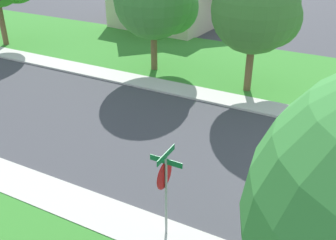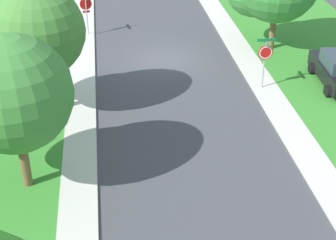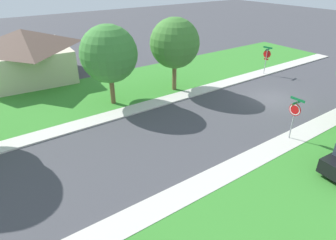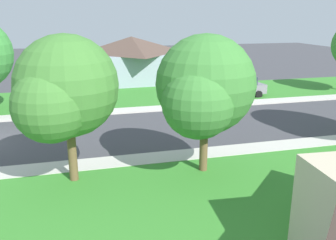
{
  "view_description": "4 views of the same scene",
  "coord_description": "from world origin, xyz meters",
  "px_view_note": "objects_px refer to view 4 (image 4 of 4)",
  "views": [
    {
      "loc": [
        -11.77,
        0.44,
        8.08
      ],
      "look_at": [
        -0.71,
        6.25,
        1.4
      ],
      "focal_mm": 42.0,
      "sensor_mm": 36.0,
      "label": 1
    },
    {
      "loc": [
        3.35,
        27.02,
        12.14
      ],
      "look_at": [
        1.0,
        9.14,
        1.4
      ],
      "focal_mm": 54.7,
      "sensor_mm": 36.0,
      "label": 2
    },
    {
      "loc": [
        -12.69,
        19.3,
        9.47
      ],
      "look_at": [
        -0.26,
        10.56,
        1.4
      ],
      "focal_mm": 30.7,
      "sensor_mm": 36.0,
      "label": 3
    },
    {
      "loc": [
        20.64,
        5.69,
        6.78
      ],
      "look_at": [
        2.9,
        10.31,
        1.4
      ],
      "focal_mm": 38.61,
      "sensor_mm": 36.0,
      "label": 4
    }
  ],
  "objects_px": {
    "tree_across_right": "(204,89)",
    "tree_sidewalk_mid": "(63,91)",
    "car_black_near_corner": "(59,92)",
    "house_left_setback": "(132,58)",
    "car_grey_behind_trees": "(240,87)",
    "stop_sign_far_corner": "(55,90)"
  },
  "relations": [
    {
      "from": "tree_across_right",
      "to": "tree_sidewalk_mid",
      "type": "xyz_separation_m",
      "value": [
        -0.44,
        -5.6,
        0.12
      ]
    },
    {
      "from": "car_black_near_corner",
      "to": "house_left_setback",
      "type": "height_order",
      "value": "house_left_setback"
    },
    {
      "from": "car_black_near_corner",
      "to": "tree_sidewalk_mid",
      "type": "height_order",
      "value": "tree_sidewalk_mid"
    },
    {
      "from": "car_grey_behind_trees",
      "to": "tree_sidewalk_mid",
      "type": "distance_m",
      "value": 19.58
    },
    {
      "from": "stop_sign_far_corner",
      "to": "car_black_near_corner",
      "type": "relative_size",
      "value": 0.63
    },
    {
      "from": "tree_sidewalk_mid",
      "to": "car_grey_behind_trees",
      "type": "bearing_deg",
      "value": 133.75
    },
    {
      "from": "stop_sign_far_corner",
      "to": "house_left_setback",
      "type": "xyz_separation_m",
      "value": [
        -12.49,
        7.25,
        0.49
      ]
    },
    {
      "from": "car_black_near_corner",
      "to": "tree_across_right",
      "type": "bearing_deg",
      "value": 22.67
    },
    {
      "from": "tree_sidewalk_mid",
      "to": "house_left_setback",
      "type": "bearing_deg",
      "value": 164.77
    },
    {
      "from": "car_black_near_corner",
      "to": "tree_sidewalk_mid",
      "type": "bearing_deg",
      "value": 3.12
    },
    {
      "from": "tree_across_right",
      "to": "car_grey_behind_trees",
      "type": "bearing_deg",
      "value": 148.77
    },
    {
      "from": "car_grey_behind_trees",
      "to": "house_left_setback",
      "type": "distance_m",
      "value": 12.68
    },
    {
      "from": "stop_sign_far_corner",
      "to": "tree_sidewalk_mid",
      "type": "bearing_deg",
      "value": 4.58
    },
    {
      "from": "tree_across_right",
      "to": "house_left_setback",
      "type": "relative_size",
      "value": 0.65
    },
    {
      "from": "car_black_near_corner",
      "to": "tree_across_right",
      "type": "relative_size",
      "value": 0.73
    },
    {
      "from": "car_grey_behind_trees",
      "to": "house_left_setback",
      "type": "bearing_deg",
      "value": -142.9
    },
    {
      "from": "tree_across_right",
      "to": "house_left_setback",
      "type": "distance_m",
      "value": 23.91
    },
    {
      "from": "stop_sign_far_corner",
      "to": "tree_sidewalk_mid",
      "type": "relative_size",
      "value": 0.45
    },
    {
      "from": "stop_sign_far_corner",
      "to": "house_left_setback",
      "type": "relative_size",
      "value": 0.3
    },
    {
      "from": "house_left_setback",
      "to": "tree_sidewalk_mid",
      "type": "bearing_deg",
      "value": -15.23
    },
    {
      "from": "tree_across_right",
      "to": "stop_sign_far_corner",
      "type": "bearing_deg",
      "value": -150.34
    },
    {
      "from": "car_grey_behind_trees",
      "to": "house_left_setback",
      "type": "height_order",
      "value": "house_left_setback"
    }
  ]
}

